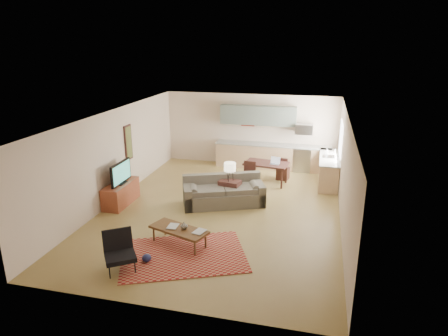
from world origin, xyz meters
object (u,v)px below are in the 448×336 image
(sofa, at_px, (224,191))
(tv_credenza, at_px, (121,194))
(coffee_table, at_px, (179,236))
(dining_table, at_px, (266,173))
(console_table, at_px, (230,192))
(armchair, at_px, (120,252))

(sofa, relative_size, tv_credenza, 1.74)
(coffee_table, relative_size, dining_table, 0.99)
(tv_credenza, distance_m, dining_table, 4.76)
(coffee_table, bearing_deg, console_table, 97.55)
(armchair, xyz_separation_m, console_table, (1.41, 4.04, -0.06))
(coffee_table, bearing_deg, armchair, -102.61)
(sofa, relative_size, console_table, 3.45)
(armchair, bearing_deg, tv_credenza, 82.20)
(sofa, distance_m, dining_table, 2.30)
(coffee_table, distance_m, armchair, 1.55)
(dining_table, bearing_deg, tv_credenza, -135.90)
(sofa, xyz_separation_m, tv_credenza, (-2.93, -0.67, -0.10))
(sofa, bearing_deg, dining_table, 43.22)
(sofa, distance_m, coffee_table, 2.63)
(coffee_table, xyz_separation_m, dining_table, (1.38, 4.69, 0.15))
(coffee_table, height_order, armchair, armchair)
(tv_credenza, relative_size, dining_table, 0.98)
(sofa, xyz_separation_m, coffee_table, (-0.43, -2.59, -0.21))
(armchair, distance_m, console_table, 4.28)
(armchair, height_order, console_table, armchair)
(sofa, bearing_deg, armchair, -130.50)
(armchair, height_order, tv_credenza, armchair)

